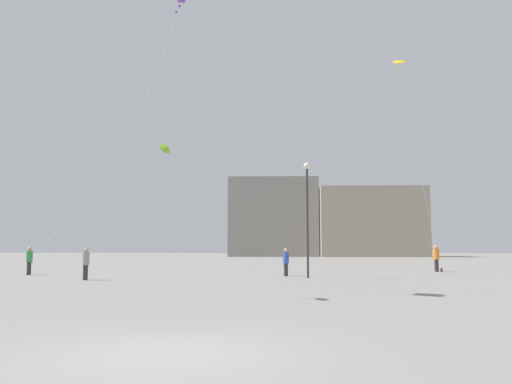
% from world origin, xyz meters
% --- Properties ---
extents(ground_plane, '(300.00, 300.00, 0.00)m').
position_xyz_m(ground_plane, '(0.00, 0.00, 0.00)').
color(ground_plane, gray).
extents(person_in_orange, '(0.39, 0.39, 1.80)m').
position_xyz_m(person_in_orange, '(11.87, 27.64, 0.99)').
color(person_in_orange, '#2D2D33').
rests_on(person_in_orange, ground_plane).
extents(person_in_grey, '(0.36, 0.36, 1.64)m').
position_xyz_m(person_in_grey, '(-8.34, 17.45, 0.90)').
color(person_in_grey, '#2D2D33').
rests_on(person_in_grey, ground_plane).
extents(person_in_blue, '(0.34, 0.34, 1.58)m').
position_xyz_m(person_in_blue, '(1.72, 21.72, 0.87)').
color(person_in_blue, '#2D2D33').
rests_on(person_in_blue, ground_plane).
extents(person_in_green, '(0.36, 0.36, 1.67)m').
position_xyz_m(person_in_green, '(-13.62, 21.98, 0.92)').
color(person_in_green, '#2D2D33').
rests_on(person_in_green, ground_plane).
extents(kite_amber_diamond, '(3.02, 2.51, 13.01)m').
position_xyz_m(kite_amber_diamond, '(9.39, 25.62, 13.76)').
color(kite_amber_diamond, yellow).
extents(kite_violet_delta, '(6.86, 8.12, 10.02)m').
position_xyz_m(kite_violet_delta, '(-2.13, 10.20, 10.69)').
color(kite_violet_delta, purple).
extents(kite_lime_diamond, '(4.95, 16.29, 9.97)m').
position_xyz_m(kite_lime_diamond, '(-9.39, 37.38, 10.62)').
color(kite_lime_diamond, '#8CD12D').
extents(building_left_hall, '(16.89, 12.66, 14.56)m').
position_xyz_m(building_left_hall, '(-1.00, 90.17, 7.28)').
color(building_left_hall, gray).
rests_on(building_left_hall, ground_plane).
extents(building_centre_hall, '(19.55, 12.40, 12.55)m').
position_xyz_m(building_centre_hall, '(17.00, 88.36, 6.27)').
color(building_centre_hall, '#A39984').
rests_on(building_centre_hall, ground_plane).
extents(lamppost_east, '(0.36, 0.36, 6.28)m').
position_xyz_m(lamppost_east, '(2.91, 19.96, 4.08)').
color(lamppost_east, '#2D2D30').
rests_on(lamppost_east, ground_plane).
extents(handbag_beside_flyer, '(0.20, 0.34, 0.24)m').
position_xyz_m(handbag_beside_flyer, '(12.22, 27.74, 0.12)').
color(handbag_beside_flyer, brown).
rests_on(handbag_beside_flyer, ground_plane).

